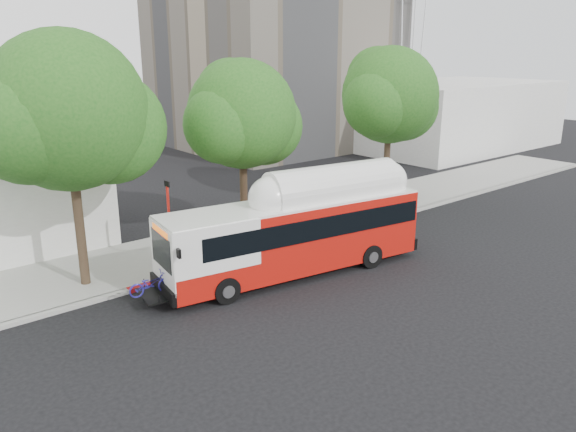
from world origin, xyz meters
The scene contains 10 objects.
ground centered at (0.00, 0.00, 0.00)m, with size 120.00×120.00×0.00m, color black.
sidewalk centered at (0.00, 6.50, 0.07)m, with size 60.00×5.00×0.15m, color gray.
curb_strip centered at (0.00, 3.90, 0.07)m, with size 60.00×0.30×0.15m, color gray.
red_curb_segment centered at (-3.00, 3.90, 0.08)m, with size 10.00×0.32×0.16m, color maroon.
street_tree_left centered at (-8.53, 5.56, 6.60)m, with size 6.67×5.80×9.74m.
street_tree_mid centered at (-0.59, 6.06, 5.91)m, with size 5.75×5.00×8.62m.
street_tree_right centered at (9.44, 5.86, 6.26)m, with size 6.21×5.40×9.18m.
horizon_block centered at (30.00, 16.00, 3.00)m, with size 20.00×12.00×6.00m, color silver.
transit_bus centered at (-1.74, 1.28, 1.66)m, with size 12.17×4.00×3.54m.
signal_pole centered at (-5.71, 4.57, 2.02)m, with size 0.11×0.37×3.94m.
Camera 1 is at (-15.85, -15.25, 9.00)m, focal length 35.00 mm.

